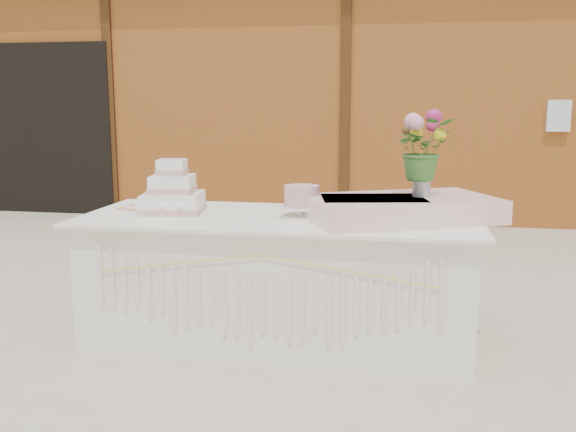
# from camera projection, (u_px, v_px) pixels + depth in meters

# --- Properties ---
(ground) EXTENTS (80.00, 80.00, 0.00)m
(ground) POSITION_uv_depth(u_px,v_px,m) (279.00, 337.00, 4.01)
(ground) COLOR beige
(ground) RESTS_ON ground
(barn) EXTENTS (12.60, 4.60, 3.30)m
(barn) POSITION_uv_depth(u_px,v_px,m) (358.00, 87.00, 9.52)
(barn) COLOR brown
(barn) RESTS_ON ground
(cake_table) EXTENTS (2.40, 1.00, 0.77)m
(cake_table) POSITION_uv_depth(u_px,v_px,m) (279.00, 278.00, 3.94)
(cake_table) COLOR white
(cake_table) RESTS_ON ground
(wedding_cake) EXTENTS (0.42, 0.42, 0.33)m
(wedding_cake) POSITION_uv_depth(u_px,v_px,m) (173.00, 194.00, 4.01)
(wedding_cake) COLOR white
(wedding_cake) RESTS_ON cake_table
(pink_cake_stand) EXTENTS (0.27, 0.27, 0.19)m
(pink_cake_stand) POSITION_uv_depth(u_px,v_px,m) (302.00, 200.00, 3.82)
(pink_cake_stand) COLOR white
(pink_cake_stand) RESTS_ON cake_table
(satin_runner) EXTENTS (1.24, 1.02, 0.14)m
(satin_runner) POSITION_uv_depth(u_px,v_px,m) (401.00, 209.00, 3.74)
(satin_runner) COLOR #FFD6CD
(satin_runner) RESTS_ON cake_table
(flower_vase) EXTENTS (0.11, 0.11, 0.14)m
(flower_vase) POSITION_uv_depth(u_px,v_px,m) (422.00, 184.00, 3.75)
(flower_vase) COLOR #A7A7AC
(flower_vase) RESTS_ON satin_runner
(bouquet) EXTENTS (0.41, 0.38, 0.36)m
(bouquet) POSITION_uv_depth(u_px,v_px,m) (423.00, 141.00, 3.70)
(bouquet) COLOR #3B6E2C
(bouquet) RESTS_ON flower_vase
(loose_flowers) EXTENTS (0.22, 0.35, 0.02)m
(loose_flowers) POSITION_uv_depth(u_px,v_px,m) (127.00, 208.00, 4.14)
(loose_flowers) COLOR pink
(loose_flowers) RESTS_ON cake_table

